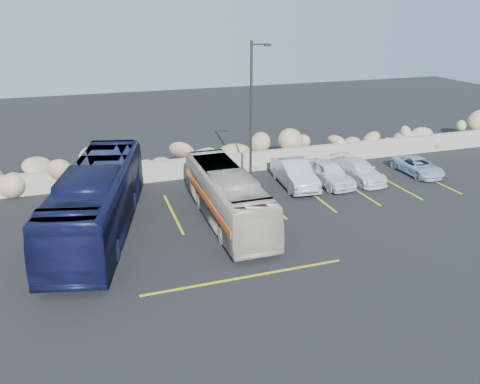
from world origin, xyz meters
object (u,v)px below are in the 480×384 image
object	(u,v)px
lamppost	(252,112)
car_b	(295,174)
car_a	(328,173)
car_c	(359,171)
vintage_bus	(227,195)
car_d	(418,166)
tour_coach	(98,199)

from	to	relation	value
lamppost	car_b	xyz separation A→B (m)	(2.33, -0.83, -3.56)
lamppost	car_a	distance (m)	5.75
car_a	car_c	size ratio (longest dim) A/B	0.99
vintage_bus	car_a	size ratio (longest dim) A/B	2.24
car_b	lamppost	bearing A→B (deg)	164.70
vintage_bus	car_b	world-z (taller)	vintage_bus
vintage_bus	car_a	distance (m)	7.60
lamppost	car_d	xyz separation A→B (m)	(10.39, -1.36, -3.79)
tour_coach	car_c	size ratio (longest dim) A/B	2.76
vintage_bus	lamppost	bearing A→B (deg)	56.67
vintage_bus	car_d	world-z (taller)	vintage_bus
car_a	car_c	world-z (taller)	car_a
car_b	car_c	size ratio (longest dim) A/B	1.09
vintage_bus	tour_coach	size ratio (longest dim) A/B	0.80
vintage_bus	car_c	xyz separation A→B (m)	(9.04, 2.92, -0.66)
car_b	tour_coach	bearing A→B (deg)	-162.43
vintage_bus	car_b	size ratio (longest dim) A/B	2.02
tour_coach	car_d	xyz separation A→B (m)	(18.95, 2.03, -1.05)
vintage_bus	tour_coach	distance (m)	5.91
car_b	car_d	size ratio (longest dim) A/B	1.22
car_a	car_d	distance (m)	6.08
lamppost	car_a	size ratio (longest dim) A/B	1.99
vintage_bus	car_b	bearing A→B (deg)	32.92
vintage_bus	car_a	bearing A→B (deg)	22.61
vintage_bus	car_c	world-z (taller)	vintage_bus
lamppost	tour_coach	xyz separation A→B (m)	(-8.56, -3.39, -2.74)
car_c	car_b	bearing A→B (deg)	170.70
tour_coach	car_a	xyz separation A→B (m)	(12.87, 2.21, -0.87)
car_a	car_d	size ratio (longest dim) A/B	1.10
car_b	car_c	world-z (taller)	car_b
car_c	lamppost	bearing A→B (deg)	164.88
car_a	car_c	bearing A→B (deg)	-3.32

